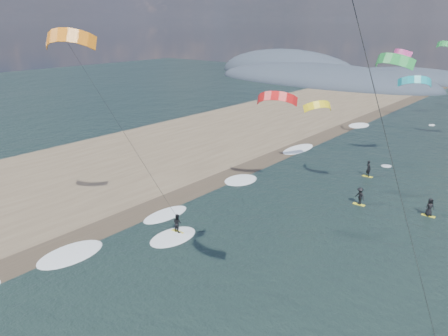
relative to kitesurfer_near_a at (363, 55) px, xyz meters
The scene contains 8 objects.
sand_strip 38.10m from the kitesurfer_near_a, behind, with size 26.00×240.00×0.00m, color brown.
wet_sand_strip 27.67m from the kitesurfer_near_a, 165.92° to the left, with size 3.00×240.00×0.00m, color #382D23.
coastal_hills 118.37m from the kitesurfer_near_a, 118.16° to the left, with size 80.00×41.00×15.00m.
kitesurfer_near_a is the anchor object (origin of this frame).
kitesurfer_near_b 20.86m from the kitesurfer_near_a, 166.26° to the left, with size 6.91×8.82×15.98m.
far_kitesurfers 30.15m from the kitesurfer_near_a, 106.28° to the left, with size 9.07×8.66×1.81m.
bg_kite_field 45.00m from the kitesurfer_near_a, 104.30° to the left, with size 12.88×60.84×7.09m.
shoreline_surf 28.10m from the kitesurfer_near_a, 154.02° to the left, with size 2.40×79.40×0.11m.
Camera 1 is at (15.77, -8.37, 15.96)m, focal length 35.00 mm.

